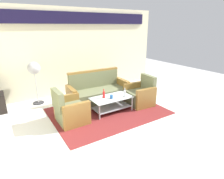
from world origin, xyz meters
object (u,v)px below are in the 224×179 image
(bottle_clear, at_px, (125,93))
(bottle_red, at_px, (104,94))
(coffee_table, at_px, (111,102))
(pedestal_fan, at_px, (34,71))
(armchair_left, at_px, (70,111))
(armchair_right, at_px, (140,95))
(cup, at_px, (111,97))
(couch, at_px, (98,93))

(bottle_clear, relative_size, bottle_red, 1.02)
(coffee_table, height_order, bottle_red, bottle_red)
(bottle_clear, relative_size, pedestal_fan, 0.20)
(armchair_left, distance_m, armchair_right, 2.14)
(bottle_red, height_order, cup, bottle_red)
(armchair_left, relative_size, bottle_clear, 3.39)
(couch, xyz_separation_m, bottle_clear, (0.34, -0.90, 0.19))
(couch, relative_size, cup, 18.25)
(bottle_red, xyz_separation_m, cup, (0.14, -0.15, -0.04))
(pedestal_fan, bearing_deg, bottle_red, -48.61)
(armchair_right, bearing_deg, bottle_clear, 104.55)
(coffee_table, relative_size, cup, 11.00)
(armchair_right, bearing_deg, pedestal_fan, 60.68)
(couch, height_order, bottle_red, couch)
(armchair_right, xyz_separation_m, bottle_red, (-1.17, 0.12, 0.22))
(pedestal_fan, bearing_deg, coffee_table, -46.43)
(bottle_red, bearing_deg, cup, -45.95)
(coffee_table, distance_m, bottle_clear, 0.43)
(armchair_left, height_order, bottle_red, armchair_left)
(couch, xyz_separation_m, bottle_red, (-0.18, -0.67, 0.19))
(armchair_left, bearing_deg, bottle_red, 92.01)
(couch, xyz_separation_m, coffee_table, (0.01, -0.75, -0.04))
(couch, relative_size, coffee_table, 1.66)
(couch, bearing_deg, pedestal_fan, -28.10)
(armchair_left, relative_size, bottle_red, 3.44)
(bottle_clear, relative_size, cup, 2.51)
(armchair_left, distance_m, bottle_red, 0.99)
(bottle_clear, bearing_deg, bottle_red, 155.20)
(armchair_right, bearing_deg, cup, 95.98)
(cup, bearing_deg, couch, 87.84)
(bottle_red, distance_m, cup, 0.21)
(bottle_clear, distance_m, cup, 0.38)
(armchair_right, relative_size, cup, 8.50)
(coffee_table, bearing_deg, armchair_left, 178.42)
(armchair_right, height_order, coffee_table, armchair_right)
(armchair_left, xyz_separation_m, coffee_table, (1.15, -0.03, -0.02))
(armchair_right, xyz_separation_m, bottle_clear, (-0.66, -0.12, 0.22))
(bottle_clear, distance_m, pedestal_fan, 2.68)
(armchair_left, distance_m, cup, 1.13)
(armchair_left, distance_m, bottle_clear, 1.51)
(coffee_table, xyz_separation_m, bottle_clear, (0.33, -0.16, 0.23))
(cup, height_order, pedestal_fan, pedestal_fan)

